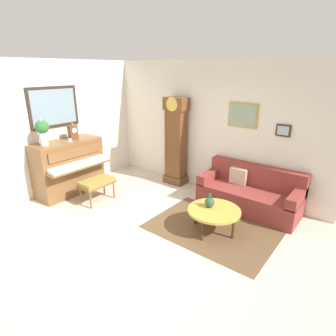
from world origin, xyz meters
TOP-DOWN VIEW (x-y plane):
  - ground_plane at (0.00, 0.00)m, footprint 6.40×6.00m
  - wall_left at (-2.60, 0.01)m, footprint 0.13×4.90m
  - wall_back at (0.01, 2.40)m, footprint 5.30×0.13m
  - area_rug at (1.01, 0.88)m, footprint 2.10×1.50m
  - piano at (-2.23, 0.27)m, footprint 0.87×1.44m
  - piano_bench at (-1.40, 0.34)m, footprint 0.42×0.70m
  - grandfather_clock at (-0.74, 2.14)m, footprint 0.52×0.34m
  - couch at (1.18, 1.99)m, footprint 1.90×0.80m
  - coffee_table at (1.05, 0.83)m, footprint 0.88×0.88m
  - mantel_clock at (-2.23, 0.46)m, footprint 0.13×0.18m
  - flower_vase at (-2.23, -0.20)m, footprint 0.26×0.26m
  - teacup at (-2.13, 0.30)m, footprint 0.12×0.12m
  - green_jug at (0.94, 0.86)m, footprint 0.17×0.17m

SIDE VIEW (x-z plane):
  - ground_plane at x=0.00m, z-range -0.10..0.00m
  - area_rug at x=1.01m, z-range 0.00..0.01m
  - couch at x=1.18m, z-range -0.11..0.73m
  - coffee_table at x=1.05m, z-range 0.17..0.58m
  - piano_bench at x=-1.40m, z-range 0.17..0.65m
  - green_jug at x=0.94m, z-range 0.37..0.61m
  - piano at x=-2.23m, z-range 0.01..1.18m
  - grandfather_clock at x=-0.74m, z-range -0.05..1.98m
  - teacup at x=-2.13m, z-range 1.17..1.23m
  - mantel_clock at x=-2.23m, z-range 1.15..1.53m
  - wall_back at x=0.01m, z-range 0.00..2.80m
  - wall_left at x=-2.60m, z-range 0.01..2.81m
  - flower_vase at x=-2.23m, z-range 1.20..1.78m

